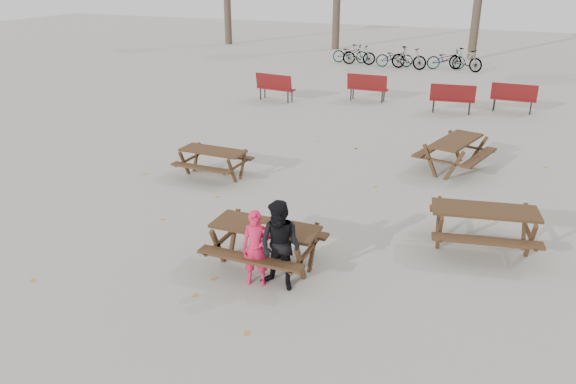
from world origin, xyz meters
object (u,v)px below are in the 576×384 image
at_px(main_picnic_table, 265,236).
at_px(soda_bottle, 252,223).
at_px(picnic_table_north, 214,163).
at_px(food_tray, 265,228).
at_px(picnic_table_far, 455,155).
at_px(child, 256,248).
at_px(picnic_table_east, 483,229).
at_px(adult, 280,246).

distance_m(main_picnic_table, soda_bottle, 0.34).
bearing_deg(picnic_table_north, food_tray, -48.12).
height_order(main_picnic_table, picnic_table_far, picnic_table_far).
distance_m(main_picnic_table, child, 0.56).
bearing_deg(food_tray, child, -84.83).
bearing_deg(picnic_table_north, picnic_table_east, -10.59).
distance_m(child, picnic_table_east, 4.20).
bearing_deg(food_tray, main_picnic_table, 111.24).
relative_size(picnic_table_north, picnic_table_far, 0.86).
bearing_deg(picnic_table_east, adult, -148.29).
bearing_deg(child, soda_bottle, 104.66).
xyz_separation_m(soda_bottle, picnic_table_north, (-2.80, 3.62, -0.51)).
bearing_deg(soda_bottle, picnic_table_north, 127.68).
xyz_separation_m(child, picnic_table_north, (-3.07, 4.05, -0.29)).
distance_m(adult, picnic_table_north, 5.32).
height_order(adult, picnic_table_north, adult).
bearing_deg(main_picnic_table, picnic_table_east, 31.85).
height_order(soda_bottle, picnic_table_north, soda_bottle).
xyz_separation_m(food_tray, picnic_table_north, (-3.03, 3.63, -0.45)).
xyz_separation_m(main_picnic_table, food_tray, (0.05, -0.14, 0.21)).
height_order(food_tray, picnic_table_north, food_tray).
relative_size(soda_bottle, picnic_table_east, 0.09).
bearing_deg(soda_bottle, main_picnic_table, 34.86).
distance_m(food_tray, picnic_table_far, 6.77).
height_order(child, picnic_table_east, child).
relative_size(adult, picnic_table_east, 0.81).
bearing_deg(picnic_table_east, child, -151.61).
xyz_separation_m(adult, picnic_table_east, (2.86, 2.60, -0.35)).
bearing_deg(adult, main_picnic_table, 141.19).
bearing_deg(main_picnic_table, food_tray, -68.76).
distance_m(picnic_table_east, picnic_table_north, 6.48).
height_order(main_picnic_table, adult, adult).
relative_size(picnic_table_east, picnic_table_far, 1.00).
bearing_deg(main_picnic_table, picnic_table_far, 69.28).
relative_size(child, adult, 0.86).
height_order(child, adult, adult).
distance_m(food_tray, adult, 0.58).
bearing_deg(adult, picnic_table_east, 49.81).
xyz_separation_m(food_tray, picnic_table_east, (3.30, 2.22, -0.40)).
xyz_separation_m(child, picnic_table_far, (2.26, 6.77, -0.24)).
distance_m(soda_bottle, child, 0.55).
height_order(main_picnic_table, child, child).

